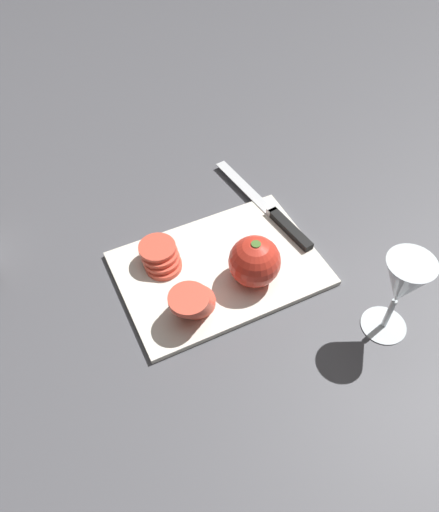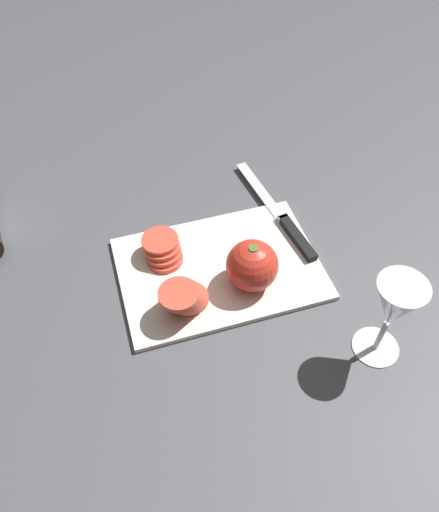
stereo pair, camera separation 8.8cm
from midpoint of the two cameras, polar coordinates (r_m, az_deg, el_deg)
name	(u,v)px [view 2 (the right image)]	position (r m, az deg, el deg)	size (l,w,h in m)	color
ground_plane	(261,252)	(0.94, 7.40, 0.30)	(3.00, 3.00, 0.00)	#4C4C51
cutting_board	(220,268)	(0.91, 2.77, -1.60)	(0.36, 0.25, 0.01)	silver
wine_glass	(394,308)	(0.78, 22.40, -5.74)	(0.08, 0.08, 0.17)	silver
whole_tomato	(252,266)	(0.85, 6.70, -1.27)	(0.09, 0.09, 0.09)	red
knife	(289,227)	(0.97, 10.48, 3.18)	(0.06, 0.30, 0.01)	silver
tomato_slice_stack_near	(162,250)	(0.90, -3.80, 0.56)	(0.07, 0.08, 0.04)	#DB4C38
tomato_slice_stack_far	(184,296)	(0.82, -1.04, -4.84)	(0.09, 0.09, 0.06)	#DB4C38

